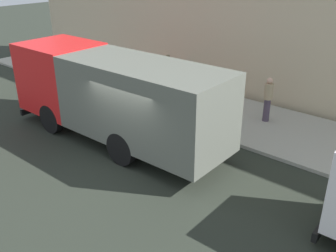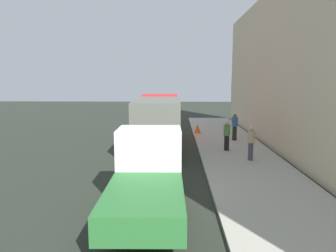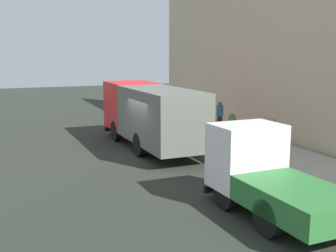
{
  "view_description": "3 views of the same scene",
  "coord_description": "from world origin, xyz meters",
  "px_view_note": "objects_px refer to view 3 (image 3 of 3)",
  "views": [
    {
      "loc": [
        -7.16,
        -7.55,
        5.93
      ],
      "look_at": [
        0.84,
        -0.68,
        1.14
      ],
      "focal_mm": 40.68,
      "sensor_mm": 36.0,
      "label": 1
    },
    {
      "loc": [
        1.75,
        -16.36,
        4.0
      ],
      "look_at": [
        1.27,
        1.08,
        1.36
      ],
      "focal_mm": 32.85,
      "sensor_mm": 36.0,
      "label": 2
    },
    {
      "loc": [
        -6.05,
        -17.0,
        4.56
      ],
      "look_at": [
        0.85,
        -0.31,
        1.36
      ],
      "focal_mm": 44.75,
      "sensor_mm": 36.0,
      "label": 3
    }
  ],
  "objects_px": {
    "pedestrian_third": "(272,132)",
    "traffic_cone_orange": "(166,121)",
    "pedestrian_standing": "(232,126)",
    "pedestrian_walking": "(220,116)",
    "large_utility_truck": "(150,113)",
    "small_flatbed_truck": "(266,175)"
  },
  "relations": [
    {
      "from": "pedestrian_third",
      "to": "traffic_cone_orange",
      "type": "distance_m",
      "value": 7.95
    },
    {
      "from": "pedestrian_standing",
      "to": "pedestrian_third",
      "type": "relative_size",
      "value": 0.97
    },
    {
      "from": "pedestrian_walking",
      "to": "pedestrian_standing",
      "type": "distance_m",
      "value": 3.11
    },
    {
      "from": "pedestrian_standing",
      "to": "pedestrian_third",
      "type": "distance_m",
      "value": 2.25
    },
    {
      "from": "large_utility_truck",
      "to": "pedestrian_standing",
      "type": "relative_size",
      "value": 5.12
    },
    {
      "from": "large_utility_truck",
      "to": "pedestrian_third",
      "type": "relative_size",
      "value": 4.95
    },
    {
      "from": "pedestrian_walking",
      "to": "pedestrian_third",
      "type": "height_order",
      "value": "pedestrian_walking"
    },
    {
      "from": "pedestrian_walking",
      "to": "traffic_cone_orange",
      "type": "xyz_separation_m",
      "value": [
        -2.22,
        2.61,
        -0.56
      ]
    },
    {
      "from": "small_flatbed_truck",
      "to": "large_utility_truck",
      "type": "bearing_deg",
      "value": 90.02
    },
    {
      "from": "pedestrian_standing",
      "to": "traffic_cone_orange",
      "type": "height_order",
      "value": "pedestrian_standing"
    },
    {
      "from": "small_flatbed_truck",
      "to": "pedestrian_standing",
      "type": "xyz_separation_m",
      "value": [
        3.65,
        7.89,
        -0.13
      ]
    },
    {
      "from": "large_utility_truck",
      "to": "pedestrian_walking",
      "type": "relative_size",
      "value": 4.93
    },
    {
      "from": "small_flatbed_truck",
      "to": "pedestrian_third",
      "type": "relative_size",
      "value": 2.83
    },
    {
      "from": "pedestrian_third",
      "to": "pedestrian_standing",
      "type": "bearing_deg",
      "value": 122.95
    },
    {
      "from": "pedestrian_walking",
      "to": "traffic_cone_orange",
      "type": "distance_m",
      "value": 3.46
    },
    {
      "from": "pedestrian_third",
      "to": "large_utility_truck",
      "type": "bearing_deg",
      "value": 156.43
    },
    {
      "from": "small_flatbed_truck",
      "to": "pedestrian_third",
      "type": "xyz_separation_m",
      "value": [
        4.47,
        5.79,
        -0.09
      ]
    },
    {
      "from": "pedestrian_standing",
      "to": "pedestrian_third",
      "type": "xyz_separation_m",
      "value": [
        0.82,
        -2.09,
        0.04
      ]
    },
    {
      "from": "large_utility_truck",
      "to": "pedestrian_walking",
      "type": "bearing_deg",
      "value": 19.04
    },
    {
      "from": "pedestrian_third",
      "to": "traffic_cone_orange",
      "type": "bearing_deg",
      "value": 116.61
    },
    {
      "from": "large_utility_truck",
      "to": "traffic_cone_orange",
      "type": "xyz_separation_m",
      "value": [
        2.61,
        4.37,
        -1.25
      ]
    },
    {
      "from": "pedestrian_walking",
      "to": "pedestrian_third",
      "type": "relative_size",
      "value": 1.01
    }
  ]
}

